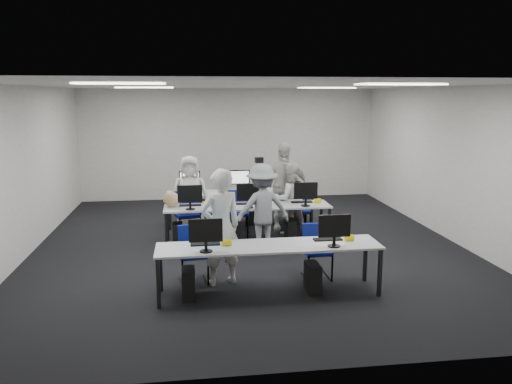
{
  "coord_description": "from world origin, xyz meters",
  "views": [
    {
      "loc": [
        -1.09,
        -9.14,
        2.84
      ],
      "look_at": [
        0.16,
        0.17,
        1.0
      ],
      "focal_mm": 35.0,
      "sensor_mm": 36.0,
      "label": 1
    }
  ],
  "objects": [
    {
      "name": "room",
      "position": [
        0.0,
        0.0,
        1.5
      ],
      "size": [
        9.0,
        9.02,
        3.0
      ],
      "color": "black",
      "rests_on": "ground"
    },
    {
      "name": "ceiling_panels",
      "position": [
        0.0,
        0.0,
        2.98
      ],
      "size": [
        5.2,
        4.6,
        0.02
      ],
      "color": "white",
      "rests_on": "room"
    },
    {
      "name": "desk_front",
      "position": [
        0.0,
        -2.4,
        0.68
      ],
      "size": [
        3.2,
        0.7,
        0.73
      ],
      "color": "#A9ABAD",
      "rests_on": "ground"
    },
    {
      "name": "desk_mid",
      "position": [
        0.0,
        0.2,
        0.68
      ],
      "size": [
        3.2,
        0.7,
        0.73
      ],
      "color": "#A9ABAD",
      "rests_on": "ground"
    },
    {
      "name": "desk_back",
      "position": [
        0.0,
        1.6,
        0.68
      ],
      "size": [
        3.2,
        0.7,
        0.73
      ],
      "color": "#A9ABAD",
      "rests_on": "ground"
    },
    {
      "name": "equipment_front",
      "position": [
        -0.19,
        -2.42,
        0.36
      ],
      "size": [
        2.51,
        0.41,
        1.19
      ],
      "color": "#0D58AF",
      "rests_on": "desk_front"
    },
    {
      "name": "equipment_mid",
      "position": [
        -0.19,
        0.18,
        0.36
      ],
      "size": [
        2.91,
        0.41,
        1.19
      ],
      "color": "white",
      "rests_on": "desk_mid"
    },
    {
      "name": "equipment_back",
      "position": [
        0.19,
        1.62,
        0.36
      ],
      "size": [
        2.91,
        0.41,
        1.19
      ],
      "color": "white",
      "rests_on": "desk_back"
    },
    {
      "name": "chair_0",
      "position": [
        -1.08,
        -1.78,
        0.27
      ],
      "size": [
        0.48,
        0.51,
        0.86
      ],
      "rotation": [
        0.0,
        0.0,
        0.14
      ],
      "color": "navy",
      "rests_on": "ground"
    },
    {
      "name": "chair_1",
      "position": [
        0.85,
        -1.86,
        0.27
      ],
      "size": [
        0.42,
        0.46,
        0.84
      ],
      "rotation": [
        0.0,
        0.0,
        0.02
      ],
      "color": "navy",
      "rests_on": "ground"
    },
    {
      "name": "chair_2",
      "position": [
        -1.17,
        0.67,
        0.29
      ],
      "size": [
        0.57,
        0.6,
        0.93
      ],
      "rotation": [
        0.0,
        0.0,
        0.26
      ],
      "color": "navy",
      "rests_on": "ground"
    },
    {
      "name": "chair_3",
      "position": [
        -0.14,
        0.72,
        0.29
      ],
      "size": [
        0.51,
        0.54,
        0.91
      ],
      "rotation": [
        0.0,
        0.0,
        -0.14
      ],
      "color": "navy",
      "rests_on": "ground"
    },
    {
      "name": "chair_4",
      "position": [
        1.16,
        0.82,
        0.28
      ],
      "size": [
        0.46,
        0.49,
        0.88
      ],
      "rotation": [
        0.0,
        0.0,
        -0.05
      ],
      "color": "navy",
      "rests_on": "ground"
    },
    {
      "name": "chair_5",
      "position": [
        -1.11,
        0.93,
        0.3
      ],
      "size": [
        0.47,
        0.51,
        0.96
      ],
      "rotation": [
        0.0,
        0.0,
        0.01
      ],
      "color": "navy",
      "rests_on": "ground"
    },
    {
      "name": "chair_6",
      "position": [
        -0.09,
        1.03,
        0.26
      ],
      "size": [
        0.41,
        0.44,
        0.82
      ],
      "rotation": [
        0.0,
        0.0,
        0.02
      ],
      "color": "navy",
      "rests_on": "ground"
    },
    {
      "name": "chair_7",
      "position": [
        1.22,
        1.15,
        0.27
      ],
      "size": [
        0.47,
        0.5,
        0.87
      ],
      "rotation": [
        0.0,
        0.0,
        -0.1
      ],
      "color": "navy",
      "rests_on": "ground"
    },
    {
      "name": "handbag",
      "position": [
        -1.45,
        0.3,
        0.87
      ],
      "size": [
        0.4,
        0.33,
        0.28
      ],
      "primitive_type": "ellipsoid",
      "rotation": [
        0.0,
        0.0,
        -0.35
      ],
      "color": "#A07553",
      "rests_on": "desk_mid"
    },
    {
      "name": "student_0",
      "position": [
        -0.66,
        -1.92,
        0.89
      ],
      "size": [
        0.75,
        0.62,
        1.78
      ],
      "primitive_type": "imported",
      "rotation": [
        0.0,
        0.0,
        3.49
      ],
      "color": "#B9B8AE",
      "rests_on": "ground"
    },
    {
      "name": "student_1",
      "position": [
        0.93,
        0.65,
        0.74
      ],
      "size": [
        0.75,
        0.6,
        1.48
      ],
      "primitive_type": "imported",
      "rotation": [
        0.0,
        0.0,
        3.2
      ],
      "color": "#B9B8AE",
      "rests_on": "ground"
    },
    {
      "name": "student_2",
      "position": [
        -1.1,
        1.07,
        0.8
      ],
      "size": [
        0.82,
        0.56,
        1.61
      ],
      "primitive_type": "imported",
      "rotation": [
        0.0,
        0.0,
        -0.07
      ],
      "color": "#B9B8AE",
      "rests_on": "ground"
    },
    {
      "name": "student_3",
      "position": [
        0.84,
        1.0,
        0.94
      ],
      "size": [
        1.15,
        0.6,
        1.87
      ],
      "primitive_type": "imported",
      "rotation": [
        0.0,
        0.0,
        -0.13
      ],
      "color": "#B9B8AE",
      "rests_on": "ground"
    },
    {
      "name": "photographer",
      "position": [
        0.19,
        -0.42,
        0.81
      ],
      "size": [
        1.13,
        0.77,
        1.62
      ],
      "primitive_type": "imported",
      "rotation": [
        0.0,
        0.0,
        3.32
      ],
      "color": "gray",
      "rests_on": "ground"
    },
    {
      "name": "dslr_camera",
      "position": [
        0.16,
        -0.24,
        1.67
      ],
      "size": [
        0.17,
        0.2,
        0.1
      ],
      "primitive_type": "cube",
      "rotation": [
        0.0,
        0.0,
        3.32
      ],
      "color": "black",
      "rests_on": "photographer"
    }
  ]
}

